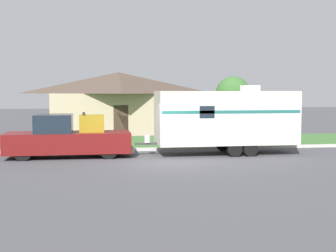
% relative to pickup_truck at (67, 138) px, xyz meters
% --- Properties ---
extents(ground_plane, '(120.00, 120.00, 0.00)m').
position_rel_pickup_truck_xyz_m(ground_plane, '(4.07, -1.94, -0.88)').
color(ground_plane, '#47474C').
extents(curb_strip, '(80.00, 0.30, 0.14)m').
position_rel_pickup_truck_xyz_m(curb_strip, '(4.07, 1.81, -0.81)').
color(curb_strip, beige).
rests_on(curb_strip, ground_plane).
extents(lawn_strip, '(80.00, 7.00, 0.03)m').
position_rel_pickup_truck_xyz_m(lawn_strip, '(4.07, 5.46, -0.87)').
color(lawn_strip, '#3D6B33').
rests_on(lawn_strip, ground_plane).
extents(house_across_street, '(10.15, 6.75, 4.42)m').
position_rel_pickup_truck_xyz_m(house_across_street, '(3.02, 12.77, 1.41)').
color(house_across_street, tan).
rests_on(house_across_street, ground_plane).
extents(pickup_truck, '(5.82, 1.93, 2.08)m').
position_rel_pickup_truck_xyz_m(pickup_truck, '(0.00, 0.00, 0.00)').
color(pickup_truck, black).
rests_on(pickup_truck, ground_plane).
extents(travel_trailer, '(7.78, 2.35, 3.34)m').
position_rel_pickup_truck_xyz_m(travel_trailer, '(7.57, -0.00, 0.90)').
color(travel_trailer, black).
rests_on(travel_trailer, ground_plane).
extents(mailbox, '(0.48, 0.20, 1.27)m').
position_rel_pickup_truck_xyz_m(mailbox, '(-0.36, 2.61, 0.09)').
color(mailbox, brown).
rests_on(mailbox, ground_plane).
extents(tree_in_yard, '(2.06, 2.06, 3.92)m').
position_rel_pickup_truck_xyz_m(tree_in_yard, '(9.39, 4.87, 1.99)').
color(tree_in_yard, brown).
rests_on(tree_in_yard, ground_plane).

